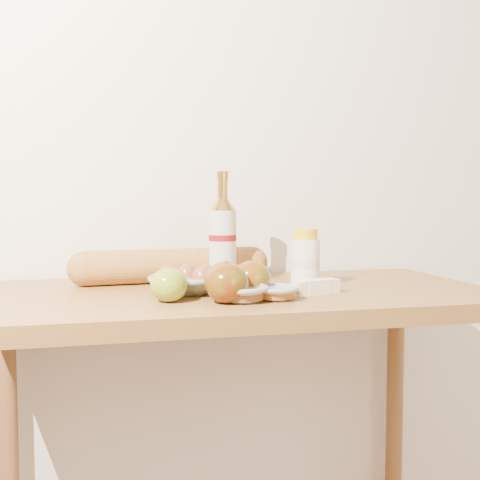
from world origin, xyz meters
The scene contains 13 objects.
back_wall centered at (0.00, 1.51, 1.30)m, with size 3.50×0.02×2.60m, color #F0E4D0.
table centered at (0.00, 1.18, 0.78)m, with size 1.20×0.60×0.90m.
bourbon_bottle centered at (-0.01, 1.29, 1.01)m, with size 0.07×0.07×0.28m.
cream_bottle centered at (0.18, 1.20, 0.97)m, with size 0.09×0.09×0.14m.
egg_bowl centered at (-0.12, 1.16, 0.93)m, with size 0.20×0.20×0.06m.
baguette centered at (-0.13, 1.34, 0.94)m, with size 0.53×0.13×0.09m.
apple_yellowgreen centered at (-0.18, 1.05, 0.94)m, with size 0.10×0.10×0.07m.
apple_redgreen_front centered at (-0.06, 1.01, 0.94)m, with size 0.11×0.11×0.08m.
apple_redgreen_right centered at (0.01, 1.08, 0.94)m, with size 0.11×0.11×0.08m.
sugar_bowl centered at (-0.03, 1.02, 0.92)m, with size 0.13×0.13×0.03m.
syrup_bowl centered at (0.05, 1.03, 0.92)m, with size 0.13×0.13×0.03m.
butter_stick centered at (0.16, 1.08, 0.92)m, with size 0.12×0.06×0.03m.
apple_extra centered at (-0.06, 1.04, 0.94)m, with size 0.11×0.11×0.08m.
Camera 1 is at (-0.33, -0.18, 1.12)m, focal length 45.00 mm.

